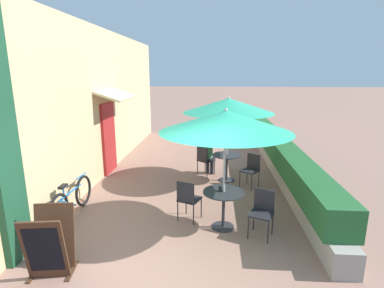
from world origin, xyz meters
The scene contains 14 objects.
cafe_facade_wall centered at (-2.54, 5.46, 2.09)m, with size 0.98×11.19×4.20m.
planter_hedge centered at (2.75, 5.50, 0.54)m, with size 0.60×10.19×1.01m.
patio_table_near centered at (0.98, 1.86, 0.55)m, with size 0.80×0.80×0.75m.
patio_umbrella_near centered at (0.98, 1.86, 2.11)m, with size 2.44×2.44×2.35m.
cafe_chair_near_left centered at (0.26, 2.07, 0.52)m, with size 0.52×0.52×0.87m.
cafe_chair_near_right centered at (1.69, 1.64, 0.52)m, with size 0.52×0.52×0.87m.
coffee_cup_near centered at (0.91, 1.89, 0.80)m, with size 0.07×0.07×0.09m.
patio_table_mid centered at (1.13, 4.50, 0.55)m, with size 0.80×0.80×0.75m.
patio_umbrella_mid centered at (1.13, 4.50, 2.11)m, with size 2.44×2.44×2.35m.
cafe_chair_mid_left centered at (1.77, 4.11, 0.52)m, with size 0.56×0.56×0.87m.
cafe_chair_mid_right centered at (0.50, 4.89, 0.52)m, with size 0.56×0.56×0.87m.
seated_patron_mid_right centered at (0.57, 4.98, 0.69)m, with size 0.50×0.51×1.25m.
bicycle_leaning centered at (-2.20, 2.12, 0.37)m, with size 0.12×1.74×0.80m.
menu_board centered at (-1.64, 0.28, 0.50)m, with size 0.68×0.71×1.01m.
Camera 1 is at (0.78, -3.53, 2.99)m, focal length 28.00 mm.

